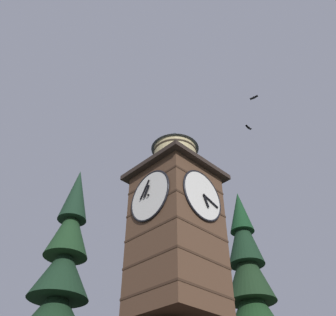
# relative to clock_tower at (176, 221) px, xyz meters

# --- Properties ---
(clock_tower) EXTENTS (4.09, 4.09, 10.26)m
(clock_tower) POSITION_rel_clock_tower_xyz_m (0.00, 0.00, 0.00)
(clock_tower) COLOR brown
(clock_tower) RESTS_ON building_main
(flying_bird_high) EXTENTS (0.27, 0.61, 0.13)m
(flying_bird_high) POSITION_rel_clock_tower_xyz_m (-5.35, 2.58, 10.75)
(flying_bird_high) COLOR black
(flying_bird_low) EXTENTS (0.60, 0.19, 0.13)m
(flying_bird_low) POSITION_rel_clock_tower_xyz_m (-5.26, 1.80, 8.34)
(flying_bird_low) COLOR black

